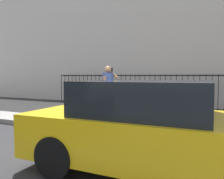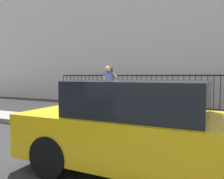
# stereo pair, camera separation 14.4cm
# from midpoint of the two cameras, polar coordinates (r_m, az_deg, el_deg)

# --- Properties ---
(ground_plane) EXTENTS (60.00, 60.00, 0.00)m
(ground_plane) POSITION_cam_midpoint_polar(r_m,az_deg,el_deg) (5.82, -1.37, -11.81)
(ground_plane) COLOR #28282B
(sidewalk) EXTENTS (28.00, 4.40, 0.15)m
(sidewalk) POSITION_cam_midpoint_polar(r_m,az_deg,el_deg) (7.79, 5.92, -7.37)
(sidewalk) COLOR gray
(sidewalk) RESTS_ON ground
(iron_fence) EXTENTS (12.03, 0.04, 1.60)m
(iron_fence) POSITION_cam_midpoint_polar(r_m,az_deg,el_deg) (11.23, 12.17, 0.74)
(iron_fence) COLOR black
(iron_fence) RESTS_ON ground
(taxi_yellow) EXTENTS (4.22, 1.90, 1.45)m
(taxi_yellow) POSITION_cam_midpoint_polar(r_m,az_deg,el_deg) (3.71, 9.52, -9.54)
(taxi_yellow) COLOR yellow
(taxi_yellow) RESTS_ON ground
(pedestrian_on_phone) EXTENTS (0.50, 0.67, 1.70)m
(pedestrian_on_phone) POSITION_cam_midpoint_polar(r_m,az_deg,el_deg) (7.34, -1.66, 0.35)
(pedestrian_on_phone) COLOR #936B4C
(pedestrian_on_phone) RESTS_ON sidewalk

